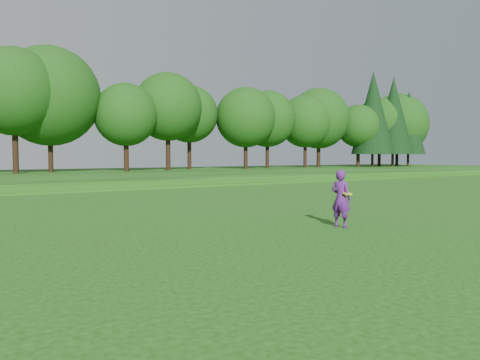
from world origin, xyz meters
TOP-DOWN VIEW (x-y plane):
  - ground at (0.00, 0.00)m, footprint 140.00×140.00m
  - berm at (0.00, 34.00)m, footprint 130.00×30.00m
  - walking_path at (0.00, 20.00)m, footprint 130.00×1.60m
  - treeline at (0.00, 38.00)m, footprint 104.00×7.00m
  - woman at (1.74, 1.07)m, footprint 0.56×0.72m

SIDE VIEW (x-z plane):
  - ground at x=0.00m, z-range 0.00..0.00m
  - walking_path at x=0.00m, z-range 0.00..0.04m
  - berm at x=0.00m, z-range 0.00..0.60m
  - woman at x=1.74m, z-range 0.00..1.75m
  - treeline at x=0.00m, z-range 0.60..15.60m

